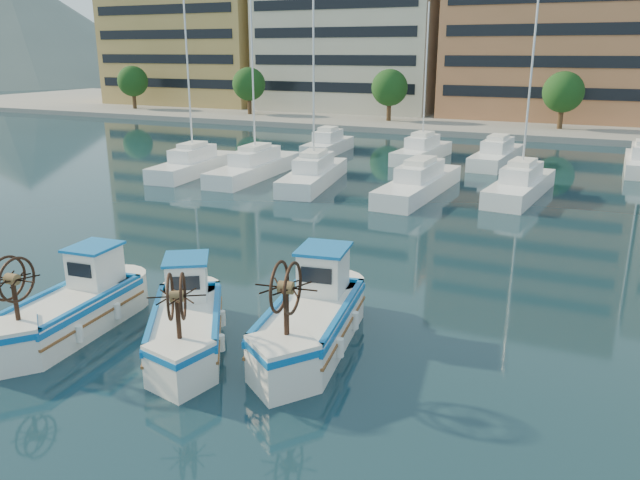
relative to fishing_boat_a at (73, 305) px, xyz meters
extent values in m
plane|color=#17313C|center=(5.30, 1.18, -0.83)|extent=(300.00, 300.00, 0.00)
cube|color=gray|center=(5.30, 68.18, -0.53)|extent=(180.00, 40.00, 0.60)
cube|color=tan|center=(-42.70, 66.18, 11.77)|extent=(24.00, 14.00, 24.00)
cube|color=black|center=(-42.70, 59.18, 11.77)|extent=(22.08, 0.12, 21.60)
cube|color=beige|center=(-17.70, 66.18, 10.27)|extent=(23.00, 14.00, 21.00)
cube|color=black|center=(-17.70, 59.18, 10.27)|extent=(21.16, 0.12, 18.90)
cube|color=#C0764A|center=(6.30, 66.18, 12.27)|extent=(22.00, 14.00, 25.00)
cube|color=black|center=(6.30, 59.18, 12.27)|extent=(20.24, 0.12, 22.50)
cylinder|color=#3F2B19|center=(-44.70, 54.68, 0.67)|extent=(0.50, 0.50, 3.00)
sphere|color=#1C4A1A|center=(-44.70, 54.68, 3.37)|extent=(4.00, 4.00, 4.00)
cylinder|color=#3F2B19|center=(-26.70, 54.68, 0.67)|extent=(0.50, 0.50, 3.00)
sphere|color=#1C4A1A|center=(-26.70, 54.68, 3.37)|extent=(4.00, 4.00, 4.00)
cylinder|color=#3F2B19|center=(-8.70, 54.68, 0.67)|extent=(0.50, 0.50, 3.00)
sphere|color=#1C4A1A|center=(-8.70, 54.68, 3.37)|extent=(4.00, 4.00, 4.00)
cylinder|color=#3F2B19|center=(9.30, 54.68, 0.67)|extent=(0.50, 0.50, 3.00)
sphere|color=#1C4A1A|center=(9.30, 54.68, 3.37)|extent=(4.00, 4.00, 4.00)
cone|color=slate|center=(-134.70, 111.18, -0.83)|extent=(180.00, 180.00, 60.00)
cube|color=white|center=(-11.64, 22.13, -0.33)|extent=(3.01, 8.77, 1.00)
cylinder|color=silver|center=(-11.64, 22.13, 5.17)|extent=(0.12, 0.12, 11.00)
cube|color=white|center=(-7.30, 23.10, -0.33)|extent=(2.70, 10.20, 1.00)
cylinder|color=silver|center=(-7.30, 23.10, 5.17)|extent=(0.12, 0.12, 11.00)
cube|color=white|center=(-2.64, 22.38, -0.33)|extent=(3.75, 9.52, 1.00)
cylinder|color=silver|center=(-2.64, 22.38, 5.17)|extent=(0.12, 0.12, 11.00)
cube|color=white|center=(4.18, 22.48, -0.33)|extent=(2.61, 10.20, 1.00)
cube|color=white|center=(9.64, 24.39, -0.33)|extent=(3.04, 8.94, 1.00)
cylinder|color=silver|center=(9.64, 24.39, 5.17)|extent=(0.12, 0.12, 11.00)
cube|color=white|center=(-7.02, 34.33, -0.33)|extent=(2.71, 7.27, 1.00)
cube|color=white|center=(0.96, 34.33, -0.33)|extent=(2.77, 8.25, 1.00)
cylinder|color=silver|center=(0.96, 34.33, 5.17)|extent=(0.12, 0.12, 11.00)
cube|color=white|center=(6.52, 34.91, -0.33)|extent=(2.74, 9.07, 1.00)
cube|color=white|center=(0.01, -0.15, -0.27)|extent=(2.28, 4.59, 1.11)
cube|color=#0D5FAB|center=(0.01, -0.15, 0.15)|extent=(2.35, 4.73, 0.17)
cube|color=#1835BB|center=(0.01, -0.15, 0.08)|extent=(1.83, 4.11, 0.06)
cube|color=white|center=(-0.10, 1.11, 0.87)|extent=(1.28, 1.47, 1.16)
cube|color=#0D5FAB|center=(-0.10, 1.11, 1.50)|extent=(1.45, 1.64, 0.08)
cylinder|color=#331E14|center=(0.18, -2.05, 0.90)|extent=(0.13, 0.13, 1.23)
cylinder|color=brown|center=(0.18, -2.05, 1.55)|extent=(0.36, 0.32, 0.30)
torus|color=#331E14|center=(0.02, -2.06, 1.55)|extent=(0.18, 1.24, 1.24)
torus|color=#331E14|center=(0.34, -2.03, 1.55)|extent=(0.18, 1.24, 1.24)
cube|color=white|center=(3.75, 0.48, -0.29)|extent=(3.88, 4.64, 1.08)
cube|color=#0D5FAB|center=(3.75, 0.48, 0.13)|extent=(4.00, 4.78, 0.16)
cube|color=#1835BB|center=(3.75, 0.48, 0.06)|extent=(3.31, 4.06, 0.06)
cube|color=white|center=(3.09, 1.52, 0.82)|extent=(1.67, 1.74, 1.13)
cube|color=#0D5FAB|center=(3.09, 1.52, 1.44)|extent=(1.89, 1.95, 0.08)
cylinder|color=#331E14|center=(4.74, -1.09, 0.85)|extent=(0.12, 0.12, 1.19)
cylinder|color=brown|center=(4.74, -1.09, 1.49)|extent=(0.43, 0.42, 0.29)
torus|color=#331E14|center=(4.61, -1.17, 1.49)|extent=(0.71, 1.05, 1.20)
torus|color=#331E14|center=(4.87, -1.00, 1.49)|extent=(0.71, 1.05, 1.20)
cube|color=white|center=(6.90, 2.03, -0.23)|extent=(2.77, 5.05, 1.20)
cube|color=#0D5FAB|center=(6.90, 2.03, 0.23)|extent=(2.86, 5.20, 0.18)
cube|color=#1835BB|center=(6.90, 2.03, 0.16)|extent=(2.25, 4.51, 0.07)
cube|color=white|center=(6.69, 3.39, 1.00)|extent=(1.47, 1.66, 1.26)
cube|color=#0D5FAB|center=(6.69, 3.39, 1.68)|extent=(1.67, 1.86, 0.09)
cylinder|color=#331E14|center=(7.22, 0.01, 1.03)|extent=(0.14, 0.14, 1.32)
cylinder|color=brown|center=(7.22, 0.01, 1.74)|extent=(0.41, 0.37, 0.32)
torus|color=#331E14|center=(7.05, -0.02, 1.74)|extent=(0.29, 1.33, 1.33)
torus|color=#331E14|center=(7.39, 0.03, 1.74)|extent=(0.29, 1.33, 1.33)
camera|label=1|loc=(13.95, -12.57, 7.30)|focal=35.00mm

